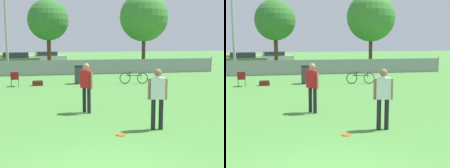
# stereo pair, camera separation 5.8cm
# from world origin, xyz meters

# --- Properties ---
(fence_backline) EXTENTS (24.25, 0.07, 1.21)m
(fence_backline) POSITION_xyz_m (0.00, 18.00, 0.55)
(fence_backline) COLOR gray
(fence_backline) RESTS_ON ground_plane
(light_pole) EXTENTS (0.90, 0.36, 8.22)m
(light_pole) POSITION_xyz_m (-3.81, 19.31, 4.87)
(light_pole) COLOR #9E9EA3
(light_pole) RESTS_ON ground_plane
(tree_near_pole) EXTENTS (3.33, 3.33, 5.83)m
(tree_near_pole) POSITION_xyz_m (-0.75, 21.23, 4.14)
(tree_near_pole) COLOR #4C331E
(tree_near_pole) RESTS_ON ground_plane
(tree_far_right) EXTENTS (4.26, 4.26, 6.66)m
(tree_far_right) POSITION_xyz_m (7.49, 21.62, 4.52)
(tree_far_right) COLOR #4C331E
(tree_far_right) RESTS_ON ground_plane
(player_defender_red) EXTENTS (0.43, 0.45, 1.78)m
(player_defender_red) POSITION_xyz_m (0.44, 5.82, 1.04)
(player_defender_red) COLOR black
(player_defender_red) RESTS_ON ground_plane
(player_receiver_white) EXTENTS (0.56, 0.30, 1.78)m
(player_receiver_white) POSITION_xyz_m (2.19, 3.33, 1.04)
(player_receiver_white) COLOR black
(player_receiver_white) RESTS_ON ground_plane
(frisbee_disc) EXTENTS (0.26, 0.26, 0.03)m
(frisbee_disc) POSITION_xyz_m (1.03, 3.00, 0.01)
(frisbee_disc) COLOR #E5591E
(frisbee_disc) RESTS_ON ground_plane
(folding_chair_sideline) EXTENTS (0.46, 0.46, 0.83)m
(folding_chair_sideline) POSITION_xyz_m (-2.70, 12.78, 0.48)
(folding_chair_sideline) COLOR #333338
(folding_chair_sideline) RESTS_ON ground_plane
(bicycle_sideline) EXTENTS (1.66, 0.47, 0.69)m
(bicycle_sideline) POSITION_xyz_m (4.10, 12.64, 0.34)
(bicycle_sideline) COLOR black
(bicycle_sideline) RESTS_ON ground_plane
(trash_bin) EXTENTS (0.61, 0.61, 1.08)m
(trash_bin) POSITION_xyz_m (0.94, 13.25, 0.55)
(trash_bin) COLOR #3F3F44
(trash_bin) RESTS_ON ground_plane
(gear_bag_sideline) EXTENTS (0.58, 0.32, 0.29)m
(gear_bag_sideline) POSITION_xyz_m (-1.48, 12.98, 0.13)
(gear_bag_sideline) COLOR maroon
(gear_bag_sideline) RESTS_ON ground_plane
(parked_car_olive) EXTENTS (4.40, 1.75, 1.40)m
(parked_car_olive) POSITION_xyz_m (-3.77, 25.61, 0.69)
(parked_car_olive) COLOR black
(parked_car_olive) RESTS_ON ground_plane
(parked_car_silver) EXTENTS (4.43, 2.52, 1.28)m
(parked_car_silver) POSITION_xyz_m (-1.01, 29.91, 0.64)
(parked_car_silver) COLOR black
(parked_car_silver) RESTS_ON ground_plane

